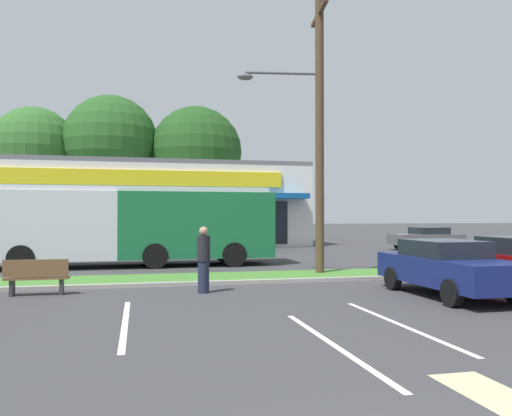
{
  "coord_description": "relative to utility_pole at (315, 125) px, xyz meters",
  "views": [
    {
      "loc": [
        -2.23,
        -2.54,
        2.09
      ],
      "look_at": [
        2.51,
        18.1,
        2.4
      ],
      "focal_mm": 35.89,
      "sensor_mm": 36.0,
      "label": 1
    }
  ],
  "objects": [
    {
      "name": "curb_lip",
      "position": [
        -3.75,
        -1.48,
        -5.17
      ],
      "size": [
        56.0,
        0.24,
        0.12
      ],
      "primitive_type": "cube",
      "color": "#99968C",
      "rests_on": "ground_plane"
    },
    {
      "name": "tree_mid",
      "position": [
        -1.07,
        28.23,
        2.44
      ],
      "size": [
        8.04,
        8.04,
        11.7
      ],
      "color": "#473323",
      "rests_on": "ground_plane"
    },
    {
      "name": "grass_median",
      "position": [
        -3.75,
        -0.26,
        -5.17
      ],
      "size": [
        56.0,
        2.2,
        0.12
      ],
      "primitive_type": "cube",
      "color": "#427A2D",
      "rests_on": "ground_plane"
    },
    {
      "name": "parking_stripe_1",
      "position": [
        -6.23,
        -6.46,
        -5.22
      ],
      "size": [
        0.12,
        4.8,
        0.01
      ],
      "primitive_type": "cube",
      "color": "silver",
      "rests_on": "ground_plane"
    },
    {
      "name": "parking_stripe_3",
      "position": [
        -1.09,
        -7.84,
        -5.22
      ],
      "size": [
        0.12,
        4.8,
        0.01
      ],
      "primitive_type": "cube",
      "color": "silver",
      "rests_on": "ground_plane"
    },
    {
      "name": "car_5",
      "position": [
        1.85,
        -4.98,
        -4.47
      ],
      "size": [
        1.92,
        4.49,
        1.44
      ],
      "rotation": [
        0.0,
        0.0,
        -1.57
      ],
      "color": "navy",
      "rests_on": "ground_plane"
    },
    {
      "name": "utility_pole",
      "position": [
        0.0,
        0.0,
        0.0
      ],
      "size": [
        3.1,
        2.39,
        9.76
      ],
      "color": "#4C3826",
      "rests_on": "ground_plane"
    },
    {
      "name": "pedestrian_by_pole",
      "position": [
        -4.27,
        -3.01,
        -4.33
      ],
      "size": [
        0.36,
        0.36,
        1.79
      ],
      "rotation": [
        0.0,
        0.0,
        0.33
      ],
      "color": "#1E2338",
      "rests_on": "ground_plane"
    },
    {
      "name": "city_bus",
      "position": [
        -6.23,
        4.85,
        -3.46
      ],
      "size": [
        11.58,
        2.76,
        3.25
      ],
      "rotation": [
        0.0,
        0.0,
        3.15
      ],
      "color": "#196638",
      "rests_on": "ground_plane"
    },
    {
      "name": "tree_mid_left",
      "position": [
        -8.36,
        28.88,
        3.18
      ],
      "size": [
        8.06,
        8.06,
        12.44
      ],
      "color": "#473323",
      "rests_on": "ground_plane"
    },
    {
      "name": "storefront_building",
      "position": [
        -5.83,
        22.19,
        -2.37
      ],
      "size": [
        22.57,
        14.24,
        5.72
      ],
      "color": "silver",
      "rests_on": "ground_plane"
    },
    {
      "name": "bus_stop_bench",
      "position": [
        -8.58,
        -2.47,
        -4.72
      ],
      "size": [
        1.6,
        0.45,
        0.95
      ],
      "rotation": [
        0.0,
        0.0,
        3.14
      ],
      "color": "brown",
      "rests_on": "ground_plane"
    },
    {
      "name": "car_1",
      "position": [
        11.1,
        11.18,
        -4.5
      ],
      "size": [
        4.25,
        2.0,
        1.38
      ],
      "rotation": [
        0.0,
        0.0,
        3.14
      ],
      "color": "#515459",
      "rests_on": "ground_plane"
    },
    {
      "name": "lot_arrow",
      "position": [
        -1.94,
        -11.56,
        -5.22
      ],
      "size": [
        0.7,
        1.6,
        0.01
      ],
      "primitive_type": "cube",
      "color": "beige",
      "rests_on": "ground_plane"
    },
    {
      "name": "parking_stripe_2",
      "position": [
        -2.9,
        -8.97,
        -5.22
      ],
      "size": [
        0.12,
        4.8,
        0.01
      ],
      "primitive_type": "cube",
      "color": "silver",
      "rests_on": "ground_plane"
    },
    {
      "name": "tree_left",
      "position": [
        -14.65,
        29.58,
        2.51
      ],
      "size": [
        7.1,
        7.1,
        11.3
      ],
      "color": "#473323",
      "rests_on": "ground_plane"
    }
  ]
}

